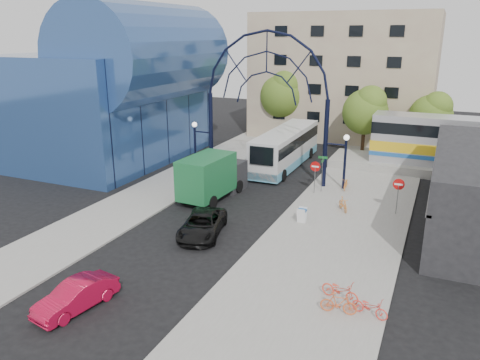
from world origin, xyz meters
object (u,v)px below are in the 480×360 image
at_px(gateway_arch, 266,76).
at_px(city_bus, 286,147).
at_px(tree_north_b, 283,93).
at_px(bike_far_a, 370,307).
at_px(bike_far_b, 339,303).
at_px(sandwich_board, 302,213).
at_px(green_truck, 213,176).
at_px(street_name_sign, 322,166).
at_px(tree_north_c, 432,114).
at_px(tree_north_a, 367,109).
at_px(stop_sign, 315,169).
at_px(do_not_enter_sign, 398,188).
at_px(black_suv, 202,225).
at_px(bike_near_b, 343,204).
at_px(bike_near_a, 346,183).
at_px(red_sedan, 76,296).
at_px(bike_far_c, 340,290).

relative_size(gateway_arch, city_bus, 1.10).
relative_size(tree_north_b, city_bus, 0.65).
height_order(bike_far_a, bike_far_b, bike_far_b).
relative_size(sandwich_board, green_truck, 0.14).
distance_m(street_name_sign, bike_far_b, 16.66).
bearing_deg(tree_north_c, tree_north_a, -161.56).
bearing_deg(street_name_sign, stop_sign, -123.64).
bearing_deg(do_not_enter_sign, black_suv, -142.30).
relative_size(street_name_sign, tree_north_a, 0.40).
relative_size(green_truck, bike_near_b, 4.39).
bearing_deg(black_suv, bike_near_a, 48.85).
bearing_deg(tree_north_b, gateway_arch, -76.32).
distance_m(street_name_sign, tree_north_a, 13.59).
bearing_deg(bike_far_a, green_truck, 64.79).
bearing_deg(tree_north_b, sandwich_board, -68.41).
bearing_deg(bike_near_b, tree_north_c, 44.82).
bearing_deg(bike_near_b, bike_near_a, 67.70).
bearing_deg(bike_near_a, tree_north_b, 118.93).
height_order(sandwich_board, green_truck, green_truck).
xyz_separation_m(tree_north_c, bike_near_a, (-5.32, -13.93, -3.71)).
distance_m(green_truck, bike_far_a, 17.37).
bearing_deg(bike_far_a, do_not_enter_sign, 16.28).
bearing_deg(street_name_sign, bike_far_a, -68.62).
distance_m(city_bus, black_suv, 16.88).
relative_size(tree_north_c, red_sedan, 1.66).
height_order(stop_sign, bike_far_c, stop_sign).
distance_m(green_truck, red_sedan, 15.78).
distance_m(sandwich_board, tree_north_c, 23.17).
bearing_deg(stop_sign, street_name_sign, 56.36).
bearing_deg(stop_sign, bike_near_b, -45.47).
distance_m(stop_sign, bike_far_a, 16.34).
relative_size(gateway_arch, street_name_sign, 4.87).
bearing_deg(stop_sign, city_bus, 124.06).
bearing_deg(gateway_arch, bike_far_b, -59.93).
relative_size(street_name_sign, bike_far_a, 1.71).
height_order(tree_north_b, city_bus, tree_north_b).
relative_size(sandwich_board, red_sedan, 0.25).
bearing_deg(bike_far_b, red_sedan, 105.54).
distance_m(do_not_enter_sign, tree_north_c, 18.11).
bearing_deg(city_bus, black_suv, -88.93).
relative_size(do_not_enter_sign, tree_north_a, 0.35).
bearing_deg(red_sedan, tree_north_b, 105.29).
distance_m(street_name_sign, bike_near_b, 4.46).
relative_size(sandwich_board, bike_near_a, 0.59).
relative_size(do_not_enter_sign, green_truck, 0.36).
xyz_separation_m(gateway_arch, bike_near_b, (7.59, -4.84, -7.97)).
height_order(stop_sign, red_sedan, stop_sign).
relative_size(gateway_arch, bike_far_b, 8.51).
relative_size(green_truck, red_sedan, 1.74).
height_order(tree_north_b, black_suv, tree_north_b).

